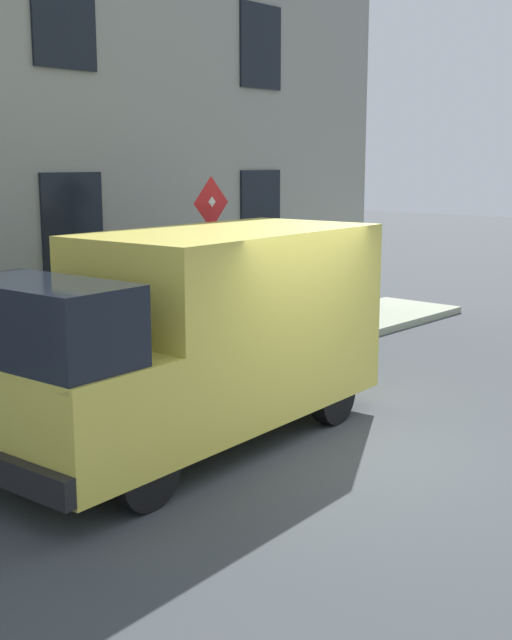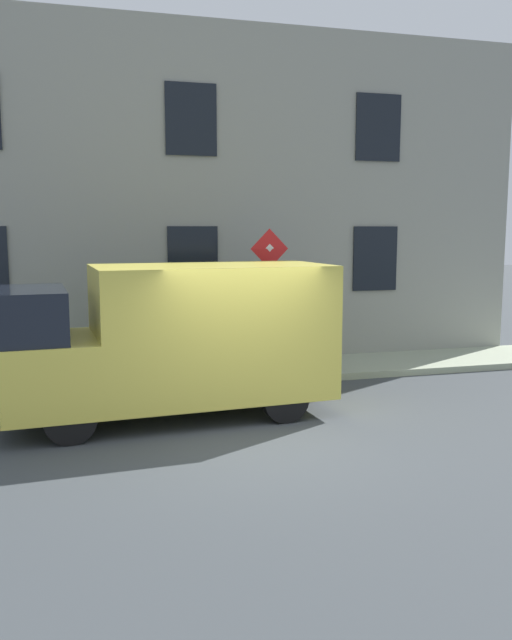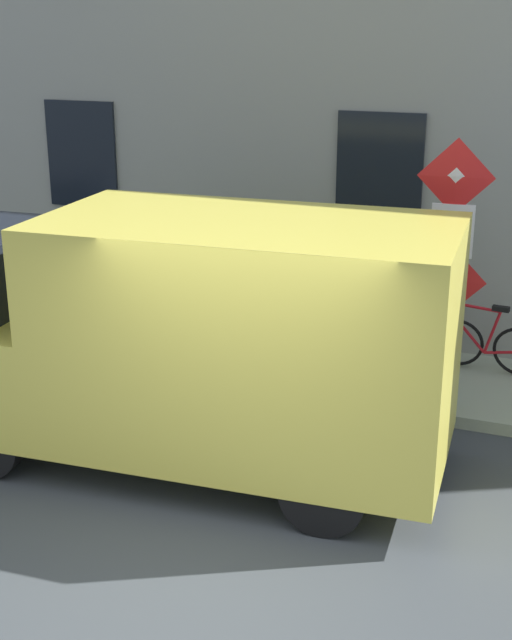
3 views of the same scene
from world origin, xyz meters
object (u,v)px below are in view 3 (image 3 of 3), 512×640
Objects in this scene: litter_bin at (280,342)px; pedestrian at (205,281)px; bicycle_blue at (413,334)px; sign_post_stacked at (451,250)px; bicycle_orange at (354,326)px; delivery_van at (189,336)px; bicycle_red at (476,342)px.

pedestrian is at bearing 66.61° from litter_bin.
litter_bin reaches higher than bicycle_blue.
sign_post_stacked is 2.30m from bicycle_orange.
delivery_van is 2.77m from pedestrian.
bicycle_orange is at bearing -0.13° from bicycle_blue.
sign_post_stacked reaches higher than bicycle_orange.
sign_post_stacked is 1.65× the size of bicycle_blue.
sign_post_stacked is 1.89m from bicycle_red.
bicycle_red is at bearing -130.69° from delivery_van.
pedestrian is (-0.55, 3.36, 0.56)m from bicycle_red.
bicycle_orange is at bearing -154.52° from pedestrian.
sign_post_stacked is at bearing 87.24° from bicycle_red.
bicycle_red is at bearing -171.84° from bicycle_orange.
bicycle_red is 1.00× the size of pedestrian.
delivery_van is 3.99m from bicycle_red.
bicycle_red is 3.45m from pedestrian.
sign_post_stacked is at bearing -142.28° from delivery_van.
litter_bin is at bearing 33.38° from bicycle_red.
bicycle_blue is at bearing -159.37° from pedestrian.
pedestrian is (0.67, 3.16, -0.86)m from sign_post_stacked.
litter_bin is (-1.08, 1.38, 0.08)m from bicycle_blue.
bicycle_blue is (3.12, -1.58, -0.82)m from delivery_van.
bicycle_blue is 1.00× the size of bicycle_orange.
litter_bin is (0.15, 1.94, -1.34)m from sign_post_stacked.
pedestrian reaches higher than bicycle_red.
pedestrian is (-0.55, 2.59, 0.56)m from bicycle_blue.
pedestrian is 1.41m from litter_bin.
sign_post_stacked is 1.65× the size of bicycle_orange.
pedestrian is at bearing 12.00° from bicycle_blue.
litter_bin reaches higher than bicycle_orange.
bicycle_red is 1.54m from bicycle_orange.
sign_post_stacked is 2.92m from delivery_van.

